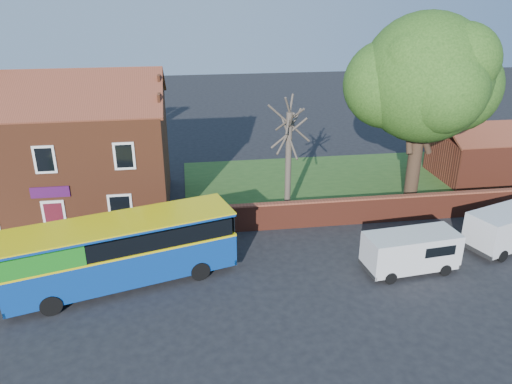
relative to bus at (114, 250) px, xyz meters
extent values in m
plane|color=black|center=(3.25, -2.45, -1.79)|extent=(120.00, 120.00, 0.00)
cube|color=gray|center=(-3.75, 3.30, -1.73)|extent=(18.00, 3.50, 0.12)
cube|color=slate|center=(-3.75, 1.55, -1.72)|extent=(18.00, 0.15, 0.14)
cube|color=#426B28|center=(16.25, 10.55, -1.77)|extent=(26.00, 12.00, 0.04)
cube|color=brown|center=(-3.75, 9.05, 1.46)|extent=(12.00, 8.00, 6.50)
cube|color=brown|center=(-3.75, 7.05, 5.71)|extent=(12.30, 4.08, 2.16)
cube|color=brown|center=(-3.75, 11.05, 5.71)|extent=(12.30, 4.08, 2.16)
cube|color=black|center=(-3.75, 5.02, 2.81)|extent=(1.10, 0.06, 1.50)
cube|color=#4C0F19|center=(-3.75, 5.00, -0.69)|extent=(0.95, 0.04, 2.10)
cube|color=silver|center=(-3.75, 5.02, -0.64)|extent=(1.20, 0.06, 2.30)
cube|color=#3C0E3E|center=(-3.75, 4.99, 1.01)|extent=(2.00, 0.06, 0.60)
cube|color=maroon|center=(16.25, 4.55, -1.04)|extent=(22.00, 0.30, 1.50)
cube|color=brown|center=(16.25, 4.55, -0.24)|extent=(22.00, 0.38, 0.10)
cube|color=maroon|center=(25.25, 10.55, -0.29)|extent=(8.00, 5.00, 3.00)
cube|color=brown|center=(25.25, 9.30, 1.76)|extent=(8.20, 2.56, 1.24)
cube|color=brown|center=(25.25, 11.80, 1.76)|extent=(8.20, 2.56, 1.24)
cube|color=navy|center=(0.32, 0.09, -0.61)|extent=(10.59, 5.31, 1.63)
cube|color=yellow|center=(0.32, 0.09, 0.21)|extent=(10.62, 5.34, 0.10)
cube|color=black|center=(0.32, 0.09, 0.70)|extent=(10.20, 5.22, 0.82)
cube|color=#1B7F1C|center=(-2.94, -0.85, 0.70)|extent=(4.08, 3.48, 0.87)
cube|color=navy|center=(0.32, 0.09, 1.25)|extent=(10.59, 5.31, 0.14)
cube|color=yellow|center=(0.32, 0.09, 1.33)|extent=(10.64, 5.36, 0.06)
cylinder|color=black|center=(-2.51, -1.98, -1.32)|extent=(0.97, 0.53, 0.93)
cylinder|color=black|center=(-3.18, 0.34, -1.32)|extent=(0.97, 0.53, 0.93)
cylinder|color=black|center=(3.82, -0.16, -1.32)|extent=(0.97, 0.53, 0.93)
cylinder|color=black|center=(3.15, 2.16, -1.32)|extent=(0.97, 0.53, 0.93)
cube|color=silver|center=(13.92, -0.81, -0.66)|extent=(4.65, 2.25, 1.71)
cube|color=black|center=(15.93, -0.60, -0.39)|extent=(0.24, 1.53, 0.67)
cube|color=black|center=(16.11, -0.58, -1.43)|extent=(0.29, 1.80, 0.22)
cylinder|color=black|center=(12.58, -1.79, -1.49)|extent=(0.61, 0.28, 0.59)
cylinder|color=black|center=(12.40, -0.12, -1.49)|extent=(0.61, 0.28, 0.59)
cylinder|color=black|center=(15.44, -1.49, -1.49)|extent=(0.61, 0.28, 0.59)
cylinder|color=black|center=(15.26, 0.18, -1.49)|extent=(0.61, 0.28, 0.59)
cube|color=silver|center=(20.08, 0.69, -0.57)|extent=(5.24, 3.44, 1.85)
cylinder|color=black|center=(18.92, -0.69, -1.46)|extent=(0.68, 0.42, 0.64)
cylinder|color=black|center=(18.31, 1.04, -1.46)|extent=(0.68, 0.42, 0.64)
cylinder|color=black|center=(21.25, 2.06, -1.46)|extent=(0.68, 0.42, 0.64)
cylinder|color=black|center=(17.50, 7.06, 0.63)|extent=(0.84, 0.84, 4.83)
sphere|color=#497825|center=(17.50, 7.06, 6.09)|extent=(7.56, 7.56, 7.56)
sphere|color=#497825|center=(19.70, 7.48, 5.46)|extent=(5.46, 5.46, 5.46)
sphere|color=#497825|center=(15.50, 7.69, 5.67)|extent=(5.25, 5.25, 5.25)
cylinder|color=#4C4238|center=(9.40, 6.66, 1.33)|extent=(0.36, 0.36, 6.23)
cylinder|color=#4C4238|center=(9.40, 6.66, 3.56)|extent=(0.37, 3.04, 2.45)
cylinder|color=#4C4238|center=(9.40, 6.66, 3.33)|extent=(1.59, 2.24, 2.24)
cylinder|color=#4C4238|center=(9.40, 6.66, 3.78)|extent=(2.55, 1.17, 2.48)
camera|label=1|loc=(3.52, -20.54, 11.17)|focal=35.00mm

